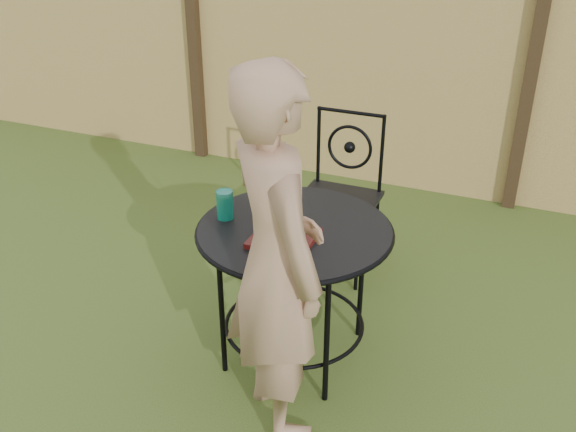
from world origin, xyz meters
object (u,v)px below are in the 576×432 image
at_px(patio_table, 295,253).
at_px(salad_plate, 284,238).
at_px(diner, 276,262).
at_px(patio_chair, 340,190).

relative_size(patio_table, salad_plate, 3.42).
bearing_deg(patio_table, diner, -77.22).
bearing_deg(patio_chair, patio_table, -85.16).
xyz_separation_m(patio_table, patio_chair, (-0.08, 0.92, -0.08)).
relative_size(patio_table, patio_chair, 0.97).
distance_m(patio_table, diner, 0.50).
xyz_separation_m(patio_chair, diner, (0.18, -1.35, 0.31)).
bearing_deg(diner, patio_table, -32.57).
height_order(patio_table, patio_chair, patio_chair).
distance_m(patio_table, patio_chair, 0.93).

